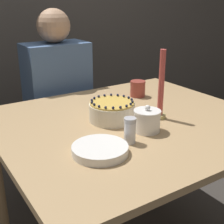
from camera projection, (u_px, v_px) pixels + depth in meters
The scene contains 8 objects.
dining_table at pixel (130, 142), 1.51m from camera, with size 1.22×1.08×0.77m.
cake at pixel (112, 111), 1.45m from camera, with size 0.21×0.21×0.10m.
sugar_bowl at pixel (147, 121), 1.33m from camera, with size 0.12×0.12×0.12m.
sugar_shaker at pixel (130, 130), 1.22m from camera, with size 0.05×0.05×0.10m.
plate_stack at pixel (100, 150), 1.15m from camera, with size 0.21×0.21×0.03m.
candle at pixel (161, 91), 1.44m from camera, with size 0.06×0.06×0.33m.
cup at pixel (138, 89), 1.80m from camera, with size 0.09×0.09×0.09m.
person_man_blue_shirt at pixel (59, 117), 2.10m from camera, with size 0.40×0.34×1.24m.
Camera 1 is at (-0.81, -1.10, 1.31)m, focal length 50.00 mm.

